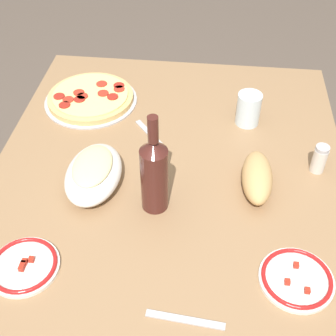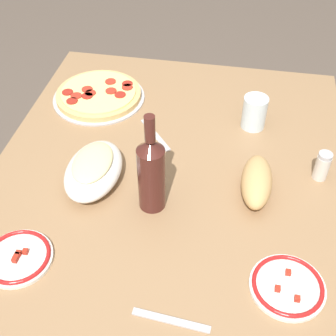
{
  "view_description": "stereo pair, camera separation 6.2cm",
  "coord_description": "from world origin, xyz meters",
  "px_view_note": "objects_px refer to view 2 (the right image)",
  "views": [
    {
      "loc": [
        0.91,
        0.1,
        1.64
      ],
      "look_at": [
        0.0,
        0.0,
        0.77
      ],
      "focal_mm": 48.73,
      "sensor_mm": 36.0,
      "label": 1
    },
    {
      "loc": [
        0.9,
        0.16,
        1.64
      ],
      "look_at": [
        0.0,
        0.0,
        0.77
      ],
      "focal_mm": 48.73,
      "sensor_mm": 36.0,
      "label": 2
    }
  ],
  "objects_px": {
    "wine_bottle": "(151,173)",
    "water_glass": "(254,112)",
    "dining_table": "(168,203)",
    "baked_pasta_dish": "(93,169)",
    "bread_loaf": "(257,181)",
    "side_plate_far": "(288,286)",
    "side_plate_near": "(18,257)",
    "pepperoni_pizza": "(99,95)",
    "spice_shaker": "(322,166)"
  },
  "relations": [
    {
      "from": "water_glass",
      "to": "side_plate_near",
      "type": "height_order",
      "value": "water_glass"
    },
    {
      "from": "side_plate_far",
      "to": "wine_bottle",
      "type": "bearing_deg",
      "value": -119.25
    },
    {
      "from": "side_plate_near",
      "to": "bread_loaf",
      "type": "bearing_deg",
      "value": 120.93
    },
    {
      "from": "pepperoni_pizza",
      "to": "bread_loaf",
      "type": "xyz_separation_m",
      "value": [
        0.35,
        0.54,
        0.02
      ]
    },
    {
      "from": "baked_pasta_dish",
      "to": "water_glass",
      "type": "height_order",
      "value": "water_glass"
    },
    {
      "from": "baked_pasta_dish",
      "to": "side_plate_near",
      "type": "relative_size",
      "value": 1.46
    },
    {
      "from": "dining_table",
      "to": "bread_loaf",
      "type": "bearing_deg",
      "value": 86.02
    },
    {
      "from": "pepperoni_pizza",
      "to": "wine_bottle",
      "type": "bearing_deg",
      "value": 32.07
    },
    {
      "from": "wine_bottle",
      "to": "side_plate_far",
      "type": "relative_size",
      "value": 1.69
    },
    {
      "from": "pepperoni_pizza",
      "to": "water_glass",
      "type": "distance_m",
      "value": 0.53
    },
    {
      "from": "dining_table",
      "to": "baked_pasta_dish",
      "type": "relative_size",
      "value": 5.14
    },
    {
      "from": "side_plate_near",
      "to": "spice_shaker",
      "type": "bearing_deg",
      "value": 119.86
    },
    {
      "from": "water_glass",
      "to": "side_plate_far",
      "type": "xyz_separation_m",
      "value": [
        0.58,
        0.1,
        -0.04
      ]
    },
    {
      "from": "wine_bottle",
      "to": "side_plate_near",
      "type": "bearing_deg",
      "value": -50.34
    },
    {
      "from": "baked_pasta_dish",
      "to": "water_glass",
      "type": "relative_size",
      "value": 2.29
    },
    {
      "from": "dining_table",
      "to": "side_plate_near",
      "type": "height_order",
      "value": "side_plate_near"
    },
    {
      "from": "spice_shaker",
      "to": "bread_loaf",
      "type": "bearing_deg",
      "value": -63.58
    },
    {
      "from": "dining_table",
      "to": "wine_bottle",
      "type": "xyz_separation_m",
      "value": [
        0.11,
        -0.02,
        0.23
      ]
    },
    {
      "from": "dining_table",
      "to": "side_plate_far",
      "type": "xyz_separation_m",
      "value": [
        0.31,
        0.33,
        0.13
      ]
    },
    {
      "from": "pepperoni_pizza",
      "to": "side_plate_far",
      "type": "bearing_deg",
      "value": 44.46
    },
    {
      "from": "wine_bottle",
      "to": "water_glass",
      "type": "bearing_deg",
      "value": 147.33
    },
    {
      "from": "baked_pasta_dish",
      "to": "spice_shaker",
      "type": "bearing_deg",
      "value": 100.99
    },
    {
      "from": "wine_bottle",
      "to": "bread_loaf",
      "type": "bearing_deg",
      "value": 109.77
    },
    {
      "from": "pepperoni_pizza",
      "to": "bread_loaf",
      "type": "distance_m",
      "value": 0.64
    },
    {
      "from": "pepperoni_pizza",
      "to": "baked_pasta_dish",
      "type": "xyz_separation_m",
      "value": [
        0.38,
        0.1,
        0.03
      ]
    },
    {
      "from": "side_plate_near",
      "to": "spice_shaker",
      "type": "distance_m",
      "value": 0.83
    },
    {
      "from": "water_glass",
      "to": "spice_shaker",
      "type": "height_order",
      "value": "water_glass"
    },
    {
      "from": "pepperoni_pizza",
      "to": "wine_bottle",
      "type": "xyz_separation_m",
      "value": [
        0.44,
        0.28,
        0.1
      ]
    },
    {
      "from": "dining_table",
      "to": "baked_pasta_dish",
      "type": "xyz_separation_m",
      "value": [
        0.05,
        -0.2,
        0.16
      ]
    },
    {
      "from": "wine_bottle",
      "to": "side_plate_far",
      "type": "height_order",
      "value": "wine_bottle"
    },
    {
      "from": "baked_pasta_dish",
      "to": "wine_bottle",
      "type": "distance_m",
      "value": 0.2
    },
    {
      "from": "baked_pasta_dish",
      "to": "wine_bottle",
      "type": "xyz_separation_m",
      "value": [
        0.06,
        0.18,
        0.07
      ]
    },
    {
      "from": "pepperoni_pizza",
      "to": "baked_pasta_dish",
      "type": "bearing_deg",
      "value": 14.83
    },
    {
      "from": "spice_shaker",
      "to": "baked_pasta_dish",
      "type": "bearing_deg",
      "value": -79.01
    },
    {
      "from": "dining_table",
      "to": "baked_pasta_dish",
      "type": "height_order",
      "value": "baked_pasta_dish"
    },
    {
      "from": "side_plate_near",
      "to": "side_plate_far",
      "type": "bearing_deg",
      "value": 93.12
    },
    {
      "from": "side_plate_near",
      "to": "pepperoni_pizza",
      "type": "bearing_deg",
      "value": -179.96
    },
    {
      "from": "water_glass",
      "to": "spice_shaker",
      "type": "bearing_deg",
      "value": 44.05
    },
    {
      "from": "wine_bottle",
      "to": "spice_shaker",
      "type": "bearing_deg",
      "value": 112.49
    },
    {
      "from": "side_plate_far",
      "to": "bread_loaf",
      "type": "distance_m",
      "value": 0.3
    },
    {
      "from": "bread_loaf",
      "to": "water_glass",
      "type": "bearing_deg",
      "value": -176.12
    },
    {
      "from": "dining_table",
      "to": "side_plate_far",
      "type": "bearing_deg",
      "value": 46.73
    },
    {
      "from": "wine_bottle",
      "to": "side_plate_near",
      "type": "xyz_separation_m",
      "value": [
        0.23,
        -0.28,
        -0.11
      ]
    },
    {
      "from": "bread_loaf",
      "to": "side_plate_near",
      "type": "bearing_deg",
      "value": -59.07
    },
    {
      "from": "dining_table",
      "to": "water_glass",
      "type": "distance_m",
      "value": 0.39
    },
    {
      "from": "dining_table",
      "to": "baked_pasta_dish",
      "type": "bearing_deg",
      "value": -75.93
    },
    {
      "from": "baked_pasta_dish",
      "to": "spice_shaker",
      "type": "distance_m",
      "value": 0.63
    },
    {
      "from": "pepperoni_pizza",
      "to": "side_plate_far",
      "type": "relative_size",
      "value": 1.82
    },
    {
      "from": "dining_table",
      "to": "bread_loaf",
      "type": "distance_m",
      "value": 0.29
    },
    {
      "from": "wine_bottle",
      "to": "side_plate_far",
      "type": "bearing_deg",
      "value": 60.75
    }
  ]
}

